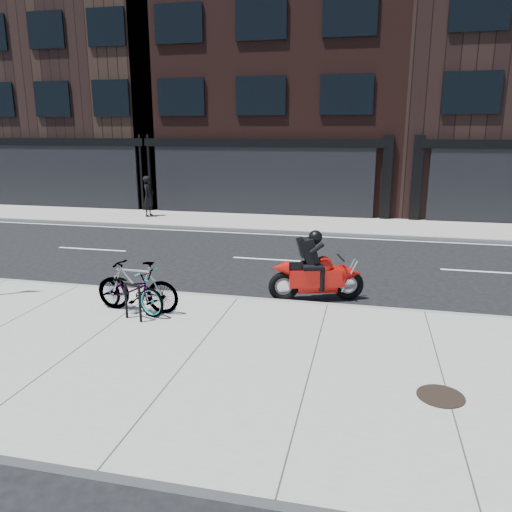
% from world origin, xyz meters
% --- Properties ---
extents(ground, '(120.00, 120.00, 0.00)m').
position_xyz_m(ground, '(0.00, 0.00, 0.00)').
color(ground, black).
rests_on(ground, ground).
extents(sidewalk_near, '(60.00, 6.00, 0.13)m').
position_xyz_m(sidewalk_near, '(0.00, -5.00, 0.07)').
color(sidewalk_near, gray).
rests_on(sidewalk_near, ground).
extents(sidewalk_far, '(60.00, 3.50, 0.13)m').
position_xyz_m(sidewalk_far, '(0.00, 7.75, 0.07)').
color(sidewalk_far, gray).
rests_on(sidewalk_far, ground).
extents(building_midwest, '(10.00, 10.00, 12.00)m').
position_xyz_m(building_midwest, '(-12.00, 14.50, 6.00)').
color(building_midwest, black).
rests_on(building_midwest, ground).
extents(building_center, '(12.00, 10.00, 14.50)m').
position_xyz_m(building_center, '(-2.00, 14.50, 7.25)').
color(building_center, black).
rests_on(building_center, ground).
extents(bike_rack, '(0.42, 0.20, 0.75)m').
position_xyz_m(bike_rack, '(-1.66, -3.75, 0.57)').
color(bike_rack, black).
rests_on(bike_rack, sidewalk_near).
extents(bicycle_front, '(1.90, 1.14, 0.94)m').
position_xyz_m(bicycle_front, '(-1.93, -3.32, 0.60)').
color(bicycle_front, gray).
rests_on(bicycle_front, sidewalk_near).
extents(bicycle_rear, '(1.81, 0.57, 1.08)m').
position_xyz_m(bicycle_rear, '(-1.78, -3.27, 0.67)').
color(bicycle_rear, gray).
rests_on(bicycle_rear, sidewalk_near).
extents(motorcycle, '(2.14, 0.91, 1.64)m').
position_xyz_m(motorcycle, '(1.77, -1.35, 0.67)').
color(motorcycle, black).
rests_on(motorcycle, ground).
extents(pedestrian, '(0.44, 0.65, 1.75)m').
position_xyz_m(pedestrian, '(-6.60, 7.76, 1.00)').
color(pedestrian, black).
rests_on(pedestrian, sidewalk_far).
extents(manhole_cover, '(0.68, 0.68, 0.02)m').
position_xyz_m(manhole_cover, '(3.89, -5.49, 0.14)').
color(manhole_cover, black).
rests_on(manhole_cover, sidewalk_near).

